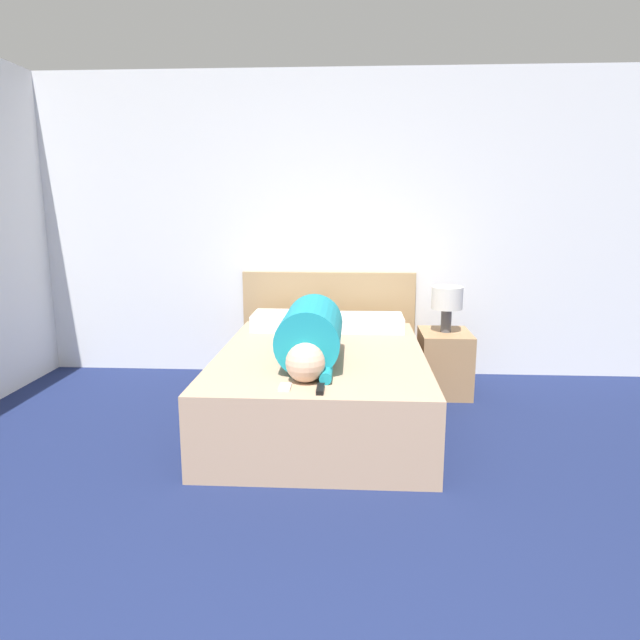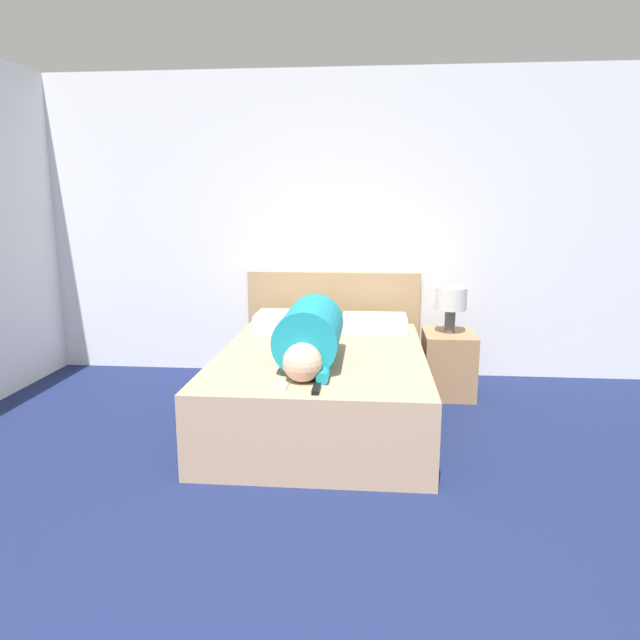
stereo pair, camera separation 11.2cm
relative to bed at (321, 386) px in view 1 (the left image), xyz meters
The scene contains 10 objects.
wall_back 1.61m from the bed, 89.05° to the left, with size 6.29×0.06×2.60m.
bed is the anchor object (origin of this frame).
headboard 1.17m from the bed, 90.00° to the left, with size 1.51×0.04×0.91m.
nightstand 1.16m from the bed, 34.73° to the left, with size 0.39×0.49×0.50m.
table_lamp 1.26m from the bed, 34.73° to the left, with size 0.24×0.24×0.36m.
person_lying 0.44m from the bed, 112.36° to the right, with size 0.39×1.70×0.39m.
pillow_near_headboard 0.85m from the bed, 114.09° to the left, with size 0.54×0.39×0.13m.
pillow_second 0.87m from the bed, 63.51° to the left, with size 0.51×0.39×0.11m.
tv_remote 0.89m from the bed, 87.12° to the right, with size 0.04×0.15×0.02m.
cell_phone 0.87m from the bed, 100.74° to the right, with size 0.06×0.13×0.01m.
Camera 1 is at (0.19, -1.18, 1.49)m, focal length 32.00 mm.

